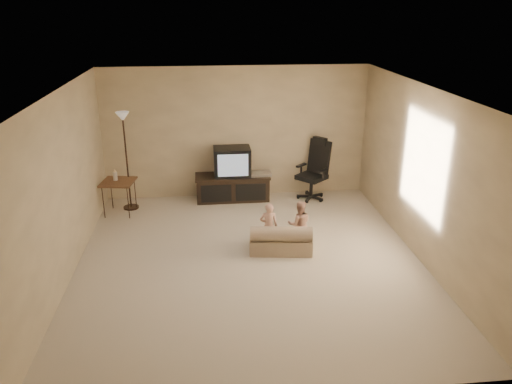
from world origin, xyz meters
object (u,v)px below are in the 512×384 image
at_px(side_table, 118,182).
at_px(child_sofa, 281,240).
at_px(tv_stand, 233,178).
at_px(toddler_left, 269,226).
at_px(floor_lamp, 125,139).
at_px(toddler_right, 299,224).
at_px(office_chair, 314,177).

xyz_separation_m(side_table, child_sofa, (2.65, -1.77, -0.41)).
height_order(tv_stand, toddler_left, tv_stand).
bearing_deg(floor_lamp, child_sofa, -38.58).
bearing_deg(toddler_right, side_table, -26.38).
xyz_separation_m(office_chair, toddler_left, (-1.14, -2.04, -0.05)).
distance_m(toddler_left, toddler_right, 0.48).
relative_size(tv_stand, toddler_right, 1.91).
height_order(floor_lamp, toddler_right, floor_lamp).
xyz_separation_m(office_chair, child_sofa, (-0.97, -2.15, -0.24)).
bearing_deg(side_table, toddler_right, -28.84).
distance_m(side_table, toddler_left, 2.99).
xyz_separation_m(tv_stand, floor_lamp, (-1.91, -0.25, 0.88)).
height_order(office_chair, floor_lamp, floor_lamp).
relative_size(floor_lamp, toddler_left, 2.37).
height_order(floor_lamp, child_sofa, floor_lamp).
bearing_deg(tv_stand, toddler_right, -67.17).
relative_size(floor_lamp, toddler_right, 2.38).
height_order(toddler_left, toddler_right, toddler_left).
bearing_deg(child_sofa, toddler_left, 155.23).
relative_size(office_chair, floor_lamp, 0.66).
bearing_deg(side_table, child_sofa, -33.76).
height_order(tv_stand, office_chair, office_chair).
bearing_deg(toddler_left, child_sofa, 151.92).
height_order(office_chair, child_sofa, office_chair).
bearing_deg(toddler_right, tv_stand, -64.43).
height_order(office_chair, toddler_left, office_chair).
height_order(side_table, toddler_left, side_table).
xyz_separation_m(toddler_left, toddler_right, (0.48, 0.04, -0.00)).
xyz_separation_m(floor_lamp, toddler_left, (2.32, -1.88, -0.93)).
relative_size(tv_stand, office_chair, 1.22).
xyz_separation_m(side_table, toddler_left, (2.48, -1.67, -0.21)).
distance_m(office_chair, child_sofa, 2.37).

